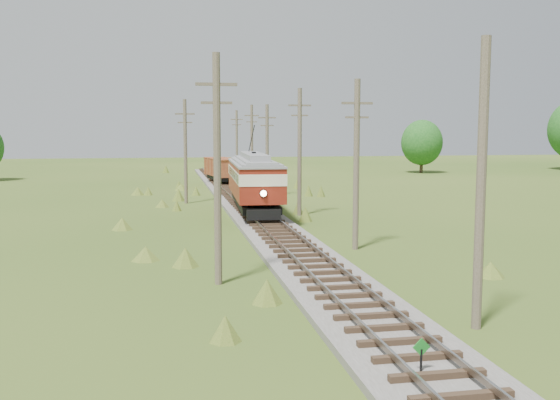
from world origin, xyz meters
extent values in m
cube|color=#605B54|center=(0.00, 34.00, 0.12)|extent=(3.60, 96.00, 0.25)
cube|color=#726659|center=(-0.72, 34.00, 0.48)|extent=(0.08, 96.00, 0.17)
cube|color=#726659|center=(0.72, 34.00, 0.48)|extent=(0.08, 96.00, 0.17)
cube|color=#2D2116|center=(0.00, 34.00, 0.33)|extent=(2.40, 96.00, 0.16)
cylinder|color=black|center=(-0.20, 1.50, 0.40)|extent=(0.06, 0.06, 0.80)
cube|color=#1B7B23|center=(-0.20, 1.50, 0.85)|extent=(0.45, 0.03, 0.45)
cube|color=black|center=(0.00, 31.47, 1.03)|extent=(3.06, 11.65, 0.47)
cube|color=maroon|center=(0.00, 31.47, 2.08)|extent=(3.55, 12.68, 1.15)
cube|color=#F1E8C5|center=(0.00, 31.47, 3.02)|extent=(3.58, 12.74, 0.73)
cube|color=black|center=(0.00, 31.47, 3.02)|extent=(3.59, 12.18, 0.57)
cube|color=maroon|center=(0.00, 31.47, 3.54)|extent=(3.55, 12.68, 0.31)
cube|color=gray|center=(0.00, 31.47, 3.88)|extent=(3.62, 12.80, 0.40)
cube|color=gray|center=(0.00, 31.47, 4.24)|extent=(1.79, 9.46, 0.42)
sphere|color=#FFF2BF|center=(-0.32, 25.13, 2.23)|extent=(0.38, 0.38, 0.38)
cylinder|color=black|center=(0.09, 33.35, 5.42)|extent=(0.31, 4.87, 2.02)
cylinder|color=black|center=(-1.02, 26.77, 0.98)|extent=(0.17, 0.84, 0.84)
cylinder|color=black|center=(0.55, 26.69, 0.98)|extent=(0.17, 0.84, 0.84)
cylinder|color=black|center=(-0.55, 36.25, 0.98)|extent=(0.17, 0.84, 0.84)
cylinder|color=black|center=(1.02, 36.17, 0.98)|extent=(0.17, 0.84, 0.84)
cube|color=black|center=(0.00, 56.52, 0.88)|extent=(2.96, 6.75, 0.45)
cube|color=maroon|center=(0.00, 56.52, 2.01)|extent=(3.54, 7.55, 1.81)
cube|color=maroon|center=(0.00, 56.52, 2.96)|extent=(3.61, 7.70, 0.11)
cylinder|color=black|center=(-0.30, 54.26, 0.92)|extent=(0.23, 0.73, 0.73)
cylinder|color=black|center=(1.04, 54.49, 0.92)|extent=(0.23, 0.73, 0.73)
cylinder|color=black|center=(-1.04, 58.55, 0.92)|extent=(0.23, 0.73, 0.73)
cylinder|color=black|center=(0.30, 58.78, 0.92)|extent=(0.23, 0.73, 0.73)
cone|color=gray|center=(3.44, 52.33, 0.58)|extent=(3.12, 3.12, 1.17)
cone|color=gray|center=(4.22, 51.36, 0.34)|extent=(1.75, 1.75, 0.68)
cylinder|color=brown|center=(3.10, 5.00, 4.40)|extent=(0.30, 0.30, 8.80)
cylinder|color=brown|center=(3.30, 18.00, 4.30)|extent=(0.30, 0.30, 8.60)
cube|color=brown|center=(3.30, 18.00, 7.40)|extent=(1.60, 0.12, 0.12)
cube|color=brown|center=(3.30, 18.00, 6.70)|extent=(1.20, 0.10, 0.10)
cylinder|color=brown|center=(3.20, 31.00, 4.50)|extent=(0.30, 0.30, 9.00)
cube|color=brown|center=(3.20, 31.00, 7.80)|extent=(1.60, 0.12, 0.12)
cube|color=brown|center=(3.20, 31.00, 7.10)|extent=(1.20, 0.10, 0.10)
cylinder|color=brown|center=(3.00, 44.00, 4.20)|extent=(0.30, 0.30, 8.40)
cube|color=brown|center=(3.00, 44.00, 7.20)|extent=(1.60, 0.12, 0.12)
cube|color=brown|center=(3.00, 44.00, 6.50)|extent=(1.20, 0.10, 0.10)
cylinder|color=brown|center=(3.40, 57.00, 4.45)|extent=(0.30, 0.30, 8.90)
cube|color=brown|center=(3.40, 57.00, 7.70)|extent=(1.60, 0.12, 0.12)
cube|color=brown|center=(3.40, 57.00, 7.00)|extent=(1.20, 0.10, 0.10)
cylinder|color=brown|center=(3.20, 70.00, 4.35)|extent=(0.30, 0.30, 8.70)
cube|color=brown|center=(3.20, 70.00, 7.50)|extent=(1.60, 0.12, 0.12)
cube|color=brown|center=(3.20, 70.00, 6.80)|extent=(1.20, 0.10, 0.10)
cylinder|color=brown|center=(-4.20, 12.00, 4.50)|extent=(0.30, 0.30, 9.00)
cube|color=brown|center=(-4.20, 12.00, 7.80)|extent=(1.60, 0.12, 0.12)
cube|color=brown|center=(-4.20, 12.00, 7.10)|extent=(1.20, 0.10, 0.10)
cylinder|color=brown|center=(-4.50, 40.00, 4.30)|extent=(0.30, 0.30, 8.60)
cube|color=brown|center=(-4.50, 40.00, 7.40)|extent=(1.60, 0.12, 0.12)
cube|color=brown|center=(-4.50, 40.00, 6.70)|extent=(1.20, 0.10, 0.10)
cylinder|color=#38281C|center=(30.00, 72.00, 1.26)|extent=(0.50, 0.50, 2.52)
ellipsoid|color=#174D18|center=(30.00, 72.00, 4.34)|extent=(5.88, 5.88, 6.47)
camera|label=1|loc=(-6.20, -12.16, 6.04)|focal=40.00mm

